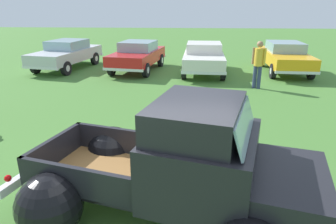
% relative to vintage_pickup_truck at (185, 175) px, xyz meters
% --- Properties ---
extents(ground_plane, '(80.00, 80.00, 0.00)m').
position_rel_vintage_pickup_truck_xyz_m(ground_plane, '(-0.37, 0.10, -0.76)').
color(ground_plane, '#477A33').
extents(vintage_pickup_truck, '(4.96, 3.65, 1.96)m').
position_rel_vintage_pickup_truck_xyz_m(vintage_pickup_truck, '(0.00, 0.00, 0.00)').
color(vintage_pickup_truck, black).
rests_on(vintage_pickup_truck, ground).
extents(show_car_0, '(2.66, 4.70, 1.43)m').
position_rel_vintage_pickup_truck_xyz_m(show_car_0, '(-6.16, 11.38, 0.03)').
color(show_car_0, black).
rests_on(show_car_0, ground).
extents(show_car_1, '(2.51, 4.41, 1.43)m').
position_rel_vintage_pickup_truck_xyz_m(show_car_1, '(-2.46, 11.10, 0.02)').
color(show_car_1, black).
rests_on(show_car_1, ground).
extents(show_car_2, '(2.06, 4.25, 1.43)m').
position_rel_vintage_pickup_truck_xyz_m(show_car_2, '(0.77, 10.70, 0.02)').
color(show_car_2, black).
rests_on(show_car_2, ground).
extents(show_car_3, '(2.03, 4.68, 1.43)m').
position_rel_vintage_pickup_truck_xyz_m(show_car_3, '(4.71, 11.24, 0.03)').
color(show_car_3, black).
rests_on(show_car_3, ground).
extents(spectator_1, '(0.51, 0.46, 1.84)m').
position_rel_vintage_pickup_truck_xyz_m(spectator_1, '(2.74, 8.01, 0.30)').
color(spectator_1, navy).
rests_on(spectator_1, ground).
extents(lane_cone_0, '(0.36, 0.36, 0.63)m').
position_rel_vintage_pickup_truck_xyz_m(lane_cone_0, '(-0.60, 2.78, -0.45)').
color(lane_cone_0, black).
rests_on(lane_cone_0, ground).
extents(lane_cone_1, '(0.36, 0.36, 0.63)m').
position_rel_vintage_pickup_truck_xyz_m(lane_cone_1, '(0.65, 2.20, -0.45)').
color(lane_cone_1, black).
rests_on(lane_cone_1, ground).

